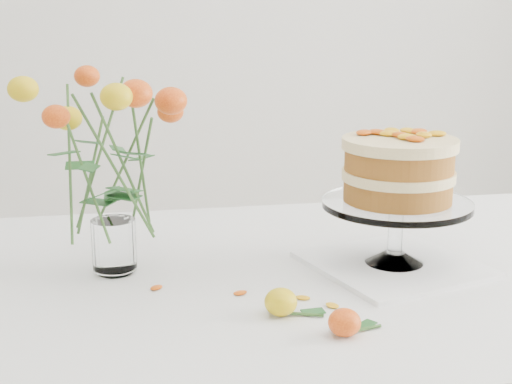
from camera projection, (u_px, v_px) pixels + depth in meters
table at (294, 310)px, 1.35m from camera, size 1.43×0.93×0.76m
napkin at (394, 265)px, 1.35m from camera, size 0.36×0.36×0.01m
cake_stand at (398, 177)px, 1.30m from camera, size 0.28×0.28×0.25m
rose_vase at (109, 146)px, 1.26m from camera, size 0.31×0.31×0.41m
loose_rose_near at (281, 302)px, 1.13m from camera, size 0.09×0.05×0.04m
loose_rose_far at (345, 323)px, 1.06m from camera, size 0.09×0.05×0.04m
stray_petal_a at (240, 293)px, 1.22m from camera, size 0.03×0.02×0.00m
stray_petal_b at (303, 298)px, 1.20m from camera, size 0.03×0.02×0.00m
stray_petal_c at (332, 306)px, 1.17m from camera, size 0.03×0.02×0.00m
stray_petal_d at (156, 288)px, 1.24m from camera, size 0.03×0.02×0.00m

